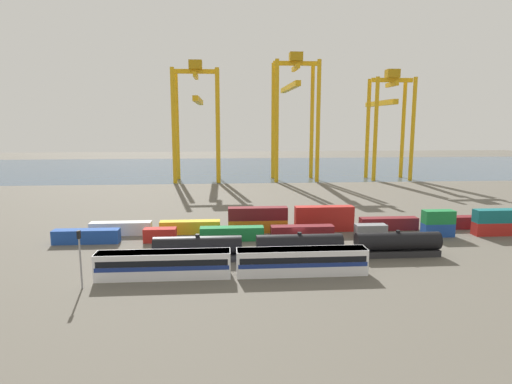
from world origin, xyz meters
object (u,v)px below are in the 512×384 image
(shipping_container_0, at_px, (86,236))
(shipping_container_4, at_px, (371,231))
(shipping_container_10, at_px, (190,227))
(gantry_crane_east, at_px, (388,114))
(shipping_container_7, at_px, (503,228))
(passenger_train, at_px, (233,262))
(shipping_container_1, at_px, (160,235))
(gantry_crane_central, at_px, (294,103))
(signal_mast, at_px, (80,251))
(gantry_crane_west, at_px, (197,109))
(shipping_container_2, at_px, (232,234))
(freight_tank_row, at_px, (299,246))

(shipping_container_0, height_order, shipping_container_4, same)
(shipping_container_10, bearing_deg, gantry_crane_east, 48.87)
(shipping_container_7, relative_size, gantry_crane_east, 0.29)
(passenger_train, relative_size, shipping_container_1, 6.55)
(gantry_crane_central, distance_m, gantry_crane_east, 37.53)
(shipping_container_7, bearing_deg, shipping_container_1, 180.00)
(signal_mast, distance_m, shipping_container_1, 24.20)
(signal_mast, relative_size, gantry_crane_central, 0.17)
(signal_mast, bearing_deg, shipping_container_1, 72.31)
(signal_mast, bearing_deg, passenger_train, 9.09)
(signal_mast, xyz_separation_m, shipping_container_0, (-6.31, 22.75, -3.92))
(shipping_container_1, distance_m, gantry_crane_west, 92.33)
(shipping_container_0, bearing_deg, gantry_crane_central, 59.15)
(shipping_container_7, distance_m, gantry_crane_east, 91.34)
(gantry_crane_east, bearing_deg, passenger_train, -120.57)
(signal_mast, height_order, shipping_container_7, signal_mast)
(shipping_container_0, distance_m, shipping_container_1, 13.57)
(shipping_container_0, relative_size, shipping_container_1, 2.00)
(shipping_container_2, relative_size, shipping_container_4, 2.00)
(shipping_container_2, height_order, gantry_crane_west, gantry_crane_west)
(shipping_container_10, relative_size, gantry_crane_west, 0.27)
(shipping_container_1, height_order, gantry_crane_east, gantry_crane_east)
(passenger_train, xyz_separation_m, shipping_container_2, (0.14, 19.44, -0.84))
(shipping_container_1, xyz_separation_m, gantry_crane_east, (76.69, 87.64, 24.16))
(passenger_train, bearing_deg, shipping_container_2, 89.60)
(shipping_container_1, bearing_deg, gantry_crane_central, 66.05)
(shipping_container_2, distance_m, gantry_crane_west, 93.01)
(signal_mast, distance_m, shipping_container_2, 31.08)
(signal_mast, height_order, shipping_container_0, signal_mast)
(freight_tank_row, relative_size, shipping_container_2, 3.94)
(shipping_container_4, xyz_separation_m, gantry_crane_east, (35.99, 87.64, 24.16))
(shipping_container_1, distance_m, shipping_container_7, 67.83)
(shipping_container_10, xyz_separation_m, gantry_crane_west, (-3.06, 82.88, 25.74))
(shipping_container_4, distance_m, gantry_crane_central, 93.12)
(freight_tank_row, distance_m, gantry_crane_west, 106.03)
(passenger_train, relative_size, gantry_crane_east, 0.94)
(gantry_crane_west, bearing_deg, signal_mast, -94.81)
(shipping_container_1, relative_size, gantry_crane_east, 0.14)
(shipping_container_4, xyz_separation_m, gantry_crane_central, (-1.29, 88.71, 28.32))
(freight_tank_row, height_order, signal_mast, signal_mast)
(shipping_container_2, height_order, shipping_container_7, same)
(signal_mast, bearing_deg, gantry_crane_central, 67.28)
(shipping_container_0, distance_m, shipping_container_2, 27.13)
(freight_tank_row, distance_m, shipping_container_7, 44.97)
(passenger_train, bearing_deg, freight_tank_row, 34.07)
(shipping_container_1, xyz_separation_m, shipping_container_4, (40.70, 0.00, 0.00))
(passenger_train, height_order, signal_mast, signal_mast)
(shipping_container_2, relative_size, gantry_crane_east, 0.29)
(shipping_container_2, relative_size, gantry_crane_central, 0.25)
(gantry_crane_east, bearing_deg, gantry_crane_central, 178.37)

